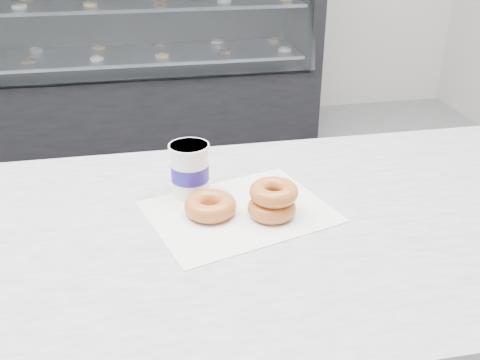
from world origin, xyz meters
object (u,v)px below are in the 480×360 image
Objects in this scene: donut_single at (210,206)px; coffee_cup at (190,169)px; donut_stack at (273,200)px; display_case at (131,68)px.

coffee_cup is at bearing 106.64° from donut_single.
donut_single is 0.10m from coffee_cup.
coffee_cup is at bearing 140.28° from donut_stack.
donut_stack is at bearing -18.48° from coffee_cup.
display_case is at bearing 114.06° from coffee_cup.
display_case is 23.12× the size of donut_stack.
display_case is 2.71m from donut_single.
display_case is 2.62m from coffee_cup.
coffee_cup is (-0.03, 0.09, 0.04)m from donut_single.
donut_single is 0.99× the size of donut_stack.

